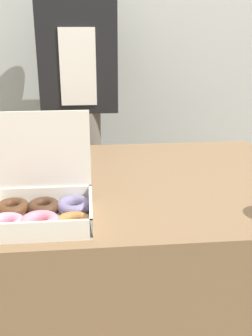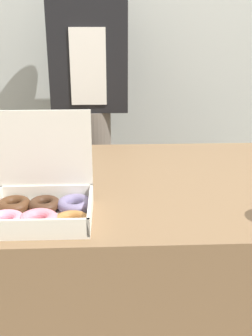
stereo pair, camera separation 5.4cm
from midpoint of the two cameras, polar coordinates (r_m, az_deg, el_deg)
The scene contains 4 objects.
wall_back at distance 2.28m, azimuth 0.96°, elevation 21.03°, with size 10.00×0.05×2.60m.
table at distance 1.52m, azimuth 3.13°, elevation -15.17°, with size 1.11×0.85×0.76m.
donut_box at distance 1.09m, azimuth -10.87°, elevation -5.31°, with size 0.31×0.25×0.28m.
person_customer at distance 1.98m, azimuth -4.44°, elevation 9.14°, with size 0.37×0.20×1.61m.
Camera 2 is at (-0.11, -1.24, 1.26)m, focal length 42.00 mm.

